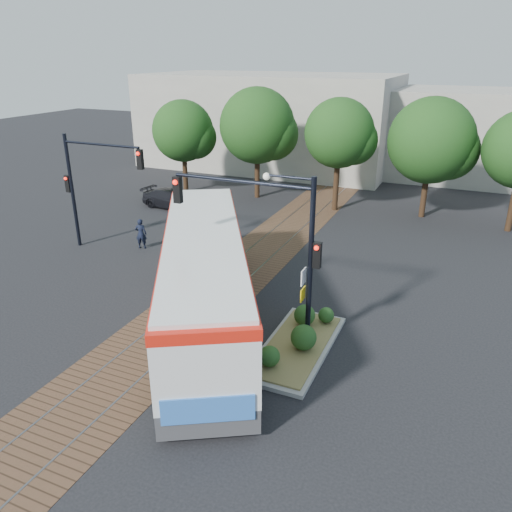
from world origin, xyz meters
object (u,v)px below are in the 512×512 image
object	(u,v)px
signal_pole_main	(276,234)
parked_car	(172,199)
city_bus	(204,274)
officer	(141,234)
signal_pole_left	(87,177)
traffic_island	(298,340)

from	to	relation	value
signal_pole_main	parked_car	distance (m)	18.30
city_bus	officer	distance (m)	8.93
signal_pole_main	officer	distance (m)	12.01
officer	parked_car	size ratio (longest dim) A/B	0.38
signal_pole_left	parked_car	distance (m)	8.67
city_bus	traffic_island	distance (m)	4.33
traffic_island	officer	size ratio (longest dim) A/B	3.18
city_bus	signal_pole_main	size ratio (longest dim) A/B	2.18
officer	parked_car	xyz separation A→B (m)	(-2.57, 7.04, -0.19)
city_bus	traffic_island	size ratio (longest dim) A/B	2.51
traffic_island	signal_pole_main	xyz separation A→B (m)	(-0.96, 0.09, 3.83)
traffic_island	signal_pole_main	bearing A→B (deg)	174.64
city_bus	signal_pole_left	bearing A→B (deg)	124.31
city_bus	parked_car	distance (m)	15.79
city_bus	parked_car	size ratio (longest dim) A/B	3.04
traffic_island	officer	distance (m)	12.42
signal_pole_main	signal_pole_left	world-z (taller)	signal_pole_main
city_bus	signal_pole_main	distance (m)	3.72
officer	traffic_island	bearing A→B (deg)	132.83
traffic_island	city_bus	bearing A→B (deg)	174.06
signal_pole_left	parked_car	xyz separation A→B (m)	(-0.31, 8.04, -3.24)
signal_pole_main	signal_pole_left	size ratio (longest dim) A/B	1.00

